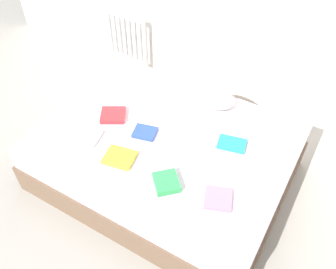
% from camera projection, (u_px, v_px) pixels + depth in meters
% --- Properties ---
extents(ground_plane, '(8.00, 8.00, 0.00)m').
position_uv_depth(ground_plane, '(165.00, 175.00, 3.26)').
color(ground_plane, '#9E998E').
extents(bed, '(2.00, 1.50, 0.50)m').
position_uv_depth(bed, '(165.00, 157.00, 3.08)').
color(bed, brown).
rests_on(bed, ground).
extents(radiator, '(0.59, 0.04, 0.58)m').
position_uv_depth(radiator, '(124.00, 37.00, 4.14)').
color(radiator, white).
rests_on(radiator, ground).
extents(pillow, '(0.49, 0.29, 0.15)m').
position_uv_depth(pillow, '(207.00, 95.00, 3.14)').
color(pillow, white).
rests_on(pillow, bed).
extents(textbook_green, '(0.25, 0.25, 0.05)m').
position_uv_depth(textbook_green, '(166.00, 182.00, 2.56)').
color(textbook_green, green).
rests_on(textbook_green, bed).
extents(textbook_pink, '(0.24, 0.24, 0.02)m').
position_uv_depth(textbook_pink, '(218.00, 199.00, 2.48)').
color(textbook_pink, pink).
rests_on(textbook_pink, bed).
extents(textbook_white, '(0.21, 0.21, 0.03)m').
position_uv_depth(textbook_white, '(88.00, 137.00, 2.88)').
color(textbook_white, white).
rests_on(textbook_white, bed).
extents(textbook_red, '(0.27, 0.26, 0.04)m').
position_uv_depth(textbook_red, '(113.00, 115.00, 3.05)').
color(textbook_red, red).
rests_on(textbook_red, bed).
extents(textbook_blue, '(0.21, 0.19, 0.03)m').
position_uv_depth(textbook_blue, '(145.00, 132.00, 2.92)').
color(textbook_blue, '#2847B7').
rests_on(textbook_blue, bed).
extents(textbook_yellow, '(0.25, 0.22, 0.03)m').
position_uv_depth(textbook_yellow, '(120.00, 158.00, 2.73)').
color(textbook_yellow, yellow).
rests_on(textbook_yellow, bed).
extents(textbook_teal, '(0.24, 0.19, 0.02)m').
position_uv_depth(textbook_teal, '(232.00, 144.00, 2.83)').
color(textbook_teal, teal).
rests_on(textbook_teal, bed).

